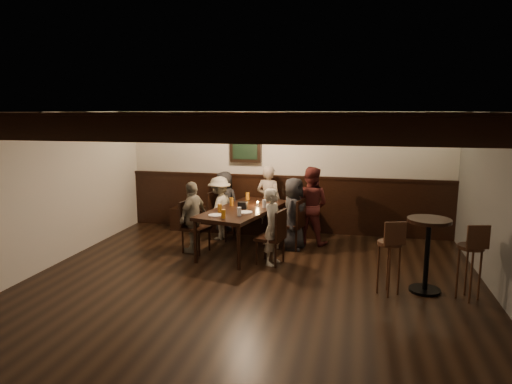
% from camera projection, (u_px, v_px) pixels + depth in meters
% --- Properties ---
extents(room, '(7.00, 7.00, 7.00)m').
position_uv_depth(room, '(258.00, 188.00, 7.97)').
color(room, black).
rests_on(room, ground).
extents(dining_table, '(1.33, 2.15, 0.75)m').
position_uv_depth(dining_table, '(244.00, 212.00, 7.90)').
color(dining_table, black).
rests_on(dining_table, floor).
extents(chair_left_near, '(0.49, 0.49, 0.90)m').
position_uv_depth(chair_left_near, '(221.00, 225.00, 8.68)').
color(chair_left_near, black).
rests_on(chair_left_near, floor).
extents(chair_left_far, '(0.49, 0.49, 0.89)m').
position_uv_depth(chair_left_far, '(195.00, 236.00, 7.88)').
color(chair_left_far, black).
rests_on(chair_left_far, floor).
extents(chair_right_near, '(0.49, 0.49, 0.90)m').
position_uv_depth(chair_right_near, '(292.00, 233.00, 8.06)').
color(chair_right_near, black).
rests_on(chair_right_near, floor).
extents(chair_right_far, '(0.48, 0.48, 0.88)m').
position_uv_depth(chair_right_far, '(271.00, 247.00, 7.26)').
color(chair_right_far, black).
rests_on(chair_right_far, floor).
extents(person_bench_left, '(0.68, 0.52, 1.24)m').
position_uv_depth(person_bench_left, '(224.00, 202.00, 9.09)').
color(person_bench_left, black).
rests_on(person_bench_left, floor).
extents(person_bench_centre, '(0.56, 0.43, 1.38)m').
position_uv_depth(person_bench_centre, '(269.00, 201.00, 8.83)').
color(person_bench_centre, gray).
rests_on(person_bench_centre, floor).
extents(person_bench_right, '(0.80, 0.68, 1.42)m').
position_uv_depth(person_bench_right, '(310.00, 205.00, 8.31)').
color(person_bench_right, maroon).
rests_on(person_bench_right, floor).
extents(person_left_near, '(0.61, 0.85, 1.20)m').
position_uv_depth(person_left_near, '(220.00, 208.00, 8.63)').
color(person_left_near, '#9B9683').
rests_on(person_left_near, floor).
extents(person_left_far, '(0.46, 0.77, 1.23)m').
position_uv_depth(person_left_far, '(193.00, 217.00, 7.83)').
color(person_left_far, gray).
rests_on(person_left_far, floor).
extents(person_right_near, '(0.53, 0.70, 1.27)m').
position_uv_depth(person_right_near, '(294.00, 214.00, 7.99)').
color(person_right_near, black).
rests_on(person_right_near, floor).
extents(person_right_far, '(0.39, 0.50, 1.22)m').
position_uv_depth(person_right_far, '(273.00, 227.00, 7.19)').
color(person_right_far, '#B2AC96').
rests_on(person_right_far, floor).
extents(pint_a, '(0.07, 0.07, 0.14)m').
position_uv_depth(pint_a, '(248.00, 196.00, 8.61)').
color(pint_a, '#BF7219').
rests_on(pint_a, dining_table).
extents(pint_b, '(0.07, 0.07, 0.14)m').
position_uv_depth(pint_b, '(272.00, 199.00, 8.34)').
color(pint_b, '#BF7219').
rests_on(pint_b, dining_table).
extents(pint_c, '(0.07, 0.07, 0.14)m').
position_uv_depth(pint_c, '(231.00, 202.00, 8.09)').
color(pint_c, '#BF7219').
rests_on(pint_c, dining_table).
extents(pint_d, '(0.07, 0.07, 0.14)m').
position_uv_depth(pint_d, '(264.00, 204.00, 7.92)').
color(pint_d, silver).
rests_on(pint_d, dining_table).
extents(pint_e, '(0.07, 0.07, 0.14)m').
position_uv_depth(pint_e, '(220.00, 208.00, 7.57)').
color(pint_e, '#BF7219').
rests_on(pint_e, dining_table).
extents(pint_f, '(0.07, 0.07, 0.14)m').
position_uv_depth(pint_f, '(239.00, 212.00, 7.30)').
color(pint_f, silver).
rests_on(pint_f, dining_table).
extents(pint_g, '(0.07, 0.07, 0.14)m').
position_uv_depth(pint_g, '(223.00, 214.00, 7.14)').
color(pint_g, '#BF7219').
rests_on(pint_g, dining_table).
extents(plate_near, '(0.24, 0.24, 0.01)m').
position_uv_depth(plate_near, '(216.00, 215.00, 7.33)').
color(plate_near, white).
rests_on(plate_near, dining_table).
extents(plate_far, '(0.24, 0.24, 0.01)m').
position_uv_depth(plate_far, '(245.00, 212.00, 7.54)').
color(plate_far, white).
rests_on(plate_far, dining_table).
extents(condiment_caddy, '(0.15, 0.10, 0.12)m').
position_uv_depth(condiment_caddy, '(243.00, 205.00, 7.83)').
color(condiment_caddy, black).
rests_on(condiment_caddy, dining_table).
extents(candle, '(0.05, 0.05, 0.05)m').
position_uv_depth(candle, '(258.00, 204.00, 8.10)').
color(candle, beige).
rests_on(candle, dining_table).
extents(high_top_table, '(0.57, 0.57, 1.01)m').
position_uv_depth(high_top_table, '(428.00, 244.00, 6.07)').
color(high_top_table, black).
rests_on(high_top_table, floor).
extents(bar_stool_left, '(0.35, 0.36, 1.03)m').
position_uv_depth(bar_stool_left, '(389.00, 267.00, 6.03)').
color(bar_stool_left, '#321C10').
rests_on(bar_stool_left, floor).
extents(bar_stool_right, '(0.34, 0.36, 1.03)m').
position_uv_depth(bar_stool_right, '(469.00, 271.00, 5.86)').
color(bar_stool_right, '#321C10').
rests_on(bar_stool_right, floor).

